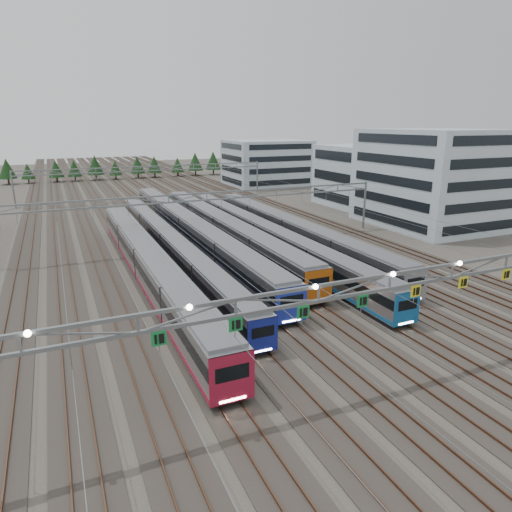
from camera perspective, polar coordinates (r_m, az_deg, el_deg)
name	(u,v)px	position (r m, az deg, el deg)	size (l,w,h in m)	color
ground	(382,377)	(35.15, 15.42, -14.37)	(400.00, 400.00, 0.00)	#47423A
track_bed	(137,186)	(125.55, -14.63, 8.49)	(54.00, 260.00, 5.42)	#2D2823
train_a	(148,263)	(53.19, -13.32, -0.87)	(3.06, 53.53, 3.99)	black
train_b	(170,244)	(62.06, -10.71, 1.44)	(2.57, 59.84, 3.34)	black
train_c	(189,229)	(69.20, -8.37, 3.38)	(3.05, 65.32, 3.98)	black
train_d	(223,229)	(68.10, -4.13, 3.34)	(3.11, 54.41, 4.06)	black
train_e	(262,234)	(66.05, 0.78, 2.76)	(2.78, 60.57, 3.61)	black
train_f	(290,231)	(67.81, 4.31, 3.16)	(2.92, 52.30, 3.81)	black
gantry_near	(390,285)	(32.07, 16.44, -3.50)	(56.36, 0.61, 8.08)	slate
gantry_mid	(207,203)	(66.95, -6.14, 6.64)	(56.36, 0.36, 8.00)	slate
gantry_far	(147,173)	(110.30, -13.47, 10.11)	(56.36, 0.36, 8.00)	slate
depot_bldg_south	(432,178)	(85.86, 21.09, 9.05)	(18.00, 22.00, 16.50)	#A8BCC8
depot_bldg_mid	(359,176)	(103.24, 12.71, 9.77)	(14.00, 16.00, 12.81)	#A8BCC8
depot_bldg_north	(267,163)	(134.63, 1.36, 11.58)	(22.00, 18.00, 12.64)	#A8BCC8
treeline	(137,165)	(155.21, -14.59, 10.94)	(106.40, 5.60, 7.02)	#332114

